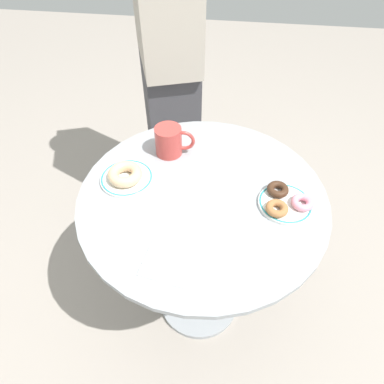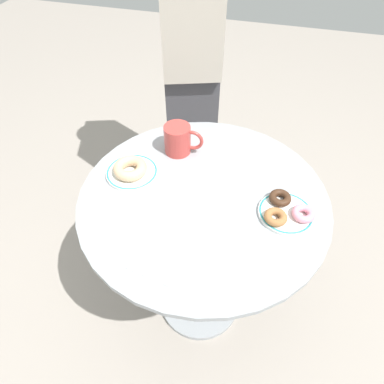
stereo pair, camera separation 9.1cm
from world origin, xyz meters
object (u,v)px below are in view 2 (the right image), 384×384
(donut_pink_frosted, at_px, (303,214))
(coffee_mug, at_px, (179,139))
(person_figure, at_px, (190,71))
(donut_chocolate, at_px, (280,198))
(paper_napkin, at_px, (160,259))
(plate_right, at_px, (286,213))
(donut_cinnamon, at_px, (276,217))
(donut_glazed, at_px, (130,168))
(plate_left, at_px, (132,172))
(cafe_table, at_px, (202,233))

(donut_pink_frosted, xyz_separation_m, coffee_mug, (-0.43, 0.20, 0.03))
(donut_pink_frosted, bearing_deg, person_figure, 128.66)
(coffee_mug, bearing_deg, donut_pink_frosted, -24.57)
(donut_chocolate, bearing_deg, paper_napkin, -134.97)
(plate_right, bearing_deg, donut_cinnamon, -127.86)
(donut_glazed, relative_size, coffee_mug, 0.80)
(plate_left, bearing_deg, donut_chocolate, -0.26)
(donut_glazed, distance_m, person_figure, 0.61)
(donut_glazed, relative_size, donut_pink_frosted, 1.66)
(donut_cinnamon, bearing_deg, paper_napkin, -143.44)
(coffee_mug, bearing_deg, donut_chocolate, -22.90)
(cafe_table, distance_m, donut_cinnamon, 0.32)
(donut_cinnamon, distance_m, coffee_mug, 0.43)
(donut_glazed, distance_m, donut_chocolate, 0.48)
(plate_left, relative_size, paper_napkin, 1.24)
(donut_pink_frosted, bearing_deg, donut_cinnamon, -156.19)
(donut_chocolate, bearing_deg, plate_right, -60.56)
(person_figure, bearing_deg, coffee_mug, -79.23)
(plate_left, relative_size, plate_right, 1.05)
(paper_napkin, distance_m, coffee_mug, 0.45)
(plate_left, relative_size, coffee_mug, 1.24)
(donut_glazed, xyz_separation_m, donut_chocolate, (0.48, 0.00, -0.01))
(plate_left, distance_m, paper_napkin, 0.35)
(coffee_mug, bearing_deg, donut_cinnamon, -32.88)
(person_figure, bearing_deg, donut_cinnamon, -56.95)
(cafe_table, distance_m, donut_chocolate, 0.32)
(donut_glazed, height_order, coffee_mug, coffee_mug)
(plate_left, xyz_separation_m, plate_right, (0.50, -0.04, -0.00))
(person_figure, bearing_deg, donut_glazed, -92.88)
(plate_right, height_order, donut_cinnamon, donut_cinnamon)
(cafe_table, bearing_deg, donut_chocolate, 7.60)
(donut_pink_frosted, distance_m, paper_napkin, 0.43)
(donut_chocolate, bearing_deg, plate_left, 179.74)
(plate_right, relative_size, donut_chocolate, 2.44)
(cafe_table, relative_size, plate_right, 4.81)
(plate_right, distance_m, donut_pink_frosted, 0.05)
(donut_glazed, height_order, person_figure, person_figure)
(plate_left, height_order, donut_glazed, donut_glazed)
(cafe_table, relative_size, plate_left, 4.57)
(paper_napkin, bearing_deg, donut_chocolate, 45.03)
(donut_pink_frosted, xyz_separation_m, paper_napkin, (-0.35, -0.24, -0.02))
(cafe_table, height_order, donut_glazed, donut_glazed)
(plate_left, distance_m, person_figure, 0.61)
(plate_right, relative_size, donut_glazed, 1.47)
(plate_right, relative_size, person_figure, 0.10)
(plate_right, bearing_deg, coffee_mug, 153.31)
(plate_right, xyz_separation_m, paper_napkin, (-0.31, -0.24, -0.00))
(cafe_table, height_order, person_figure, person_figure)
(donut_pink_frosted, distance_m, coffee_mug, 0.48)
(coffee_mug, bearing_deg, donut_glazed, -126.37)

